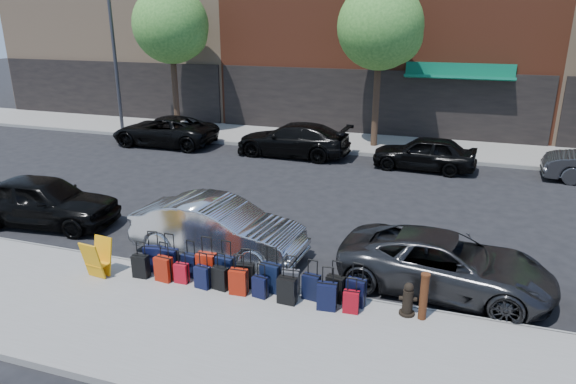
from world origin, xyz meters
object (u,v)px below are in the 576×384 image
(streetlight, at_px, (117,43))
(tree_left, at_px, (173,27))
(tree_center, at_px, (383,29))
(car_near_1, at_px, (218,228))
(display_rack, at_px, (97,259))
(car_far_2, at_px, (424,153))
(car_far_1, at_px, (293,140))
(fire_hydrant, at_px, (408,300))
(bollard, at_px, (424,296))
(car_near_0, at_px, (43,201))
(car_far_0, at_px, (165,131))
(car_near_2, at_px, (445,264))
(suitcase_front_5, at_px, (246,275))

(streetlight, bearing_deg, tree_left, 13.39)
(tree_left, relative_size, tree_center, 1.00)
(car_near_1, bearing_deg, display_rack, 140.48)
(streetlight, bearing_deg, car_far_2, -7.92)
(tree_left, distance_m, tree_center, 10.50)
(car_far_2, bearing_deg, car_far_1, -90.43)
(streetlight, xyz_separation_m, car_far_2, (15.81, -2.20, -3.96))
(fire_hydrant, bearing_deg, bollard, -20.43)
(car_near_0, distance_m, car_far_2, 14.09)
(bollard, distance_m, car_far_0, 17.62)
(streetlight, xyz_separation_m, car_near_2, (17.02, -12.05, -4.00))
(tree_center, bearing_deg, streetlight, -177.02)
(fire_hydrant, relative_size, car_far_0, 0.14)
(streetlight, bearing_deg, bollard, -39.37)
(fire_hydrant, xyz_separation_m, car_near_2, (0.66, 1.56, 0.18))
(streetlight, relative_size, car_near_2, 1.68)
(fire_hydrant, height_order, car_near_1, car_near_1)
(tree_left, bearing_deg, car_near_2, -42.17)
(tree_center, height_order, streetlight, streetlight)
(car_far_0, xyz_separation_m, car_far_2, (12.23, -0.32, -0.01))
(tree_center, relative_size, car_far_2, 1.77)
(tree_left, bearing_deg, streetlight, -166.61)
(suitcase_front_5, relative_size, fire_hydrant, 1.28)
(streetlight, xyz_separation_m, fire_hydrant, (16.36, -13.61, -4.18))
(car_near_0, height_order, car_far_1, car_near_0)
(tree_center, xyz_separation_m, streetlight, (-13.44, -0.70, -0.75))
(streetlight, distance_m, car_far_2, 16.45)
(tree_center, distance_m, fire_hydrant, 15.42)
(suitcase_front_5, height_order, car_far_2, car_far_2)
(tree_center, xyz_separation_m, car_near_1, (-2.09, -12.74, -4.66))
(suitcase_front_5, xyz_separation_m, car_near_2, (4.25, 1.56, 0.22))
(car_near_1, xyz_separation_m, car_far_1, (-1.27, 10.22, -0.01))
(car_near_2, distance_m, car_far_1, 12.37)
(suitcase_front_5, distance_m, car_far_2, 11.81)
(car_near_0, bearing_deg, streetlight, 18.68)
(tree_left, height_order, tree_center, same)
(display_rack, relative_size, car_far_1, 0.18)
(bollard, xyz_separation_m, display_rack, (-7.39, -0.55, -0.07))
(car_near_0, xyz_separation_m, car_far_0, (-1.90, 9.91, -0.05))
(tree_left, distance_m, display_rack, 16.92)
(streetlight, height_order, car_near_2, streetlight)
(suitcase_front_5, xyz_separation_m, fire_hydrant, (3.59, -0.00, 0.04))
(bollard, height_order, car_far_2, car_far_2)
(fire_hydrant, xyz_separation_m, car_near_1, (-5.02, 1.58, 0.27))
(car_near_2, bearing_deg, car_far_2, 12.69)
(car_near_0, bearing_deg, car_near_1, -98.69)
(bollard, relative_size, car_far_2, 0.25)
(car_near_0, distance_m, car_near_2, 11.54)
(tree_center, xyz_separation_m, bollard, (3.23, -14.38, -4.74))
(car_near_0, bearing_deg, display_rack, -129.03)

